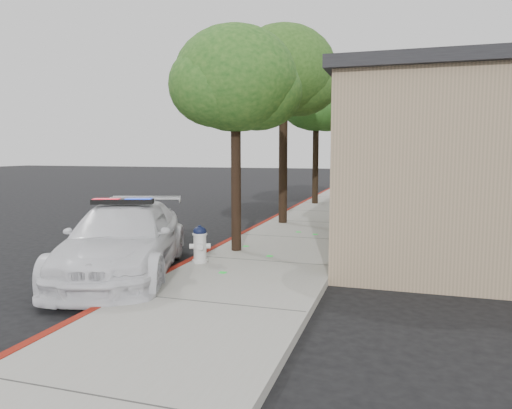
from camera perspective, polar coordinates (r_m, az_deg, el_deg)
The scene contains 9 objects.
ground at distance 11.00m, azimuth -7.37°, elevation -6.90°, with size 120.00×120.00×0.00m, color black.
sidewalk at distance 13.28m, azimuth 4.37°, elevation -4.23°, with size 3.20×60.00×0.15m, color #9A978C.
red_curb at distance 13.70m, azimuth -1.95°, elevation -3.87°, with size 0.14×60.00×0.16m, color #A02411.
clapboard_building at distance 18.88m, azimuth 23.94°, elevation 4.66°, with size 7.30×20.89×4.24m.
police_car at distance 10.03m, azimuth -15.60°, elevation -4.12°, with size 3.57×5.42×1.58m.
fire_hydrant at distance 10.25m, azimuth -6.76°, elevation -4.73°, with size 0.45×0.40×0.80m.
street_tree_near at distance 11.36m, azimuth -2.43°, elevation 14.29°, with size 2.96×2.88×5.27m.
street_tree_mid at distance 15.97m, azimuth 3.42°, elevation 15.34°, with size 3.52×3.39×6.44m.
street_tree_far at distance 21.87m, azimuth 7.37°, elevation 11.86°, with size 3.22×3.22×5.94m.
Camera 1 is at (4.45, -9.74, 2.53)m, focal length 33.27 mm.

